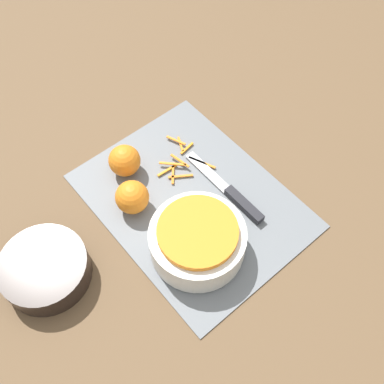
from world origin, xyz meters
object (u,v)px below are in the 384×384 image
at_px(bowl_dark, 45,269).
at_px(orange_right, 132,197).
at_px(bowl_speckled, 197,240).
at_px(orange_left, 125,161).
at_px(knife, 236,197).

distance_m(bowl_dark, orange_right, 0.22).
distance_m(bowl_speckled, orange_left, 0.25).
height_order(bowl_speckled, orange_right, bowl_speckled).
distance_m(orange_left, orange_right, 0.10).
bearing_deg(orange_right, orange_left, -26.28).
bearing_deg(orange_right, knife, -125.71).
xyz_separation_m(bowl_speckled, orange_left, (0.25, -0.00, -0.00)).
bearing_deg(bowl_speckled, knife, -76.04).
height_order(bowl_speckled, bowl_dark, bowl_speckled).
relative_size(bowl_dark, orange_left, 2.40).
bearing_deg(knife, bowl_dark, 74.49).
height_order(bowl_dark, orange_left, orange_left).
height_order(orange_left, orange_right, same).
height_order(bowl_speckled, knife, bowl_speckled).
xyz_separation_m(bowl_speckled, knife, (0.03, -0.14, -0.03)).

